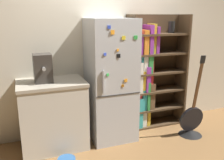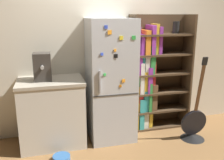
# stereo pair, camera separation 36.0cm
# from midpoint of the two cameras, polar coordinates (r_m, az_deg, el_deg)

# --- Properties ---
(ground_plane) EXTENTS (16.00, 16.00, 0.00)m
(ground_plane) POSITION_cam_midpoint_polar(r_m,az_deg,el_deg) (3.78, -2.35, -13.52)
(ground_plane) COLOR olive
(wall_back) EXTENTS (8.00, 0.05, 2.60)m
(wall_back) POSITION_cam_midpoint_polar(r_m,az_deg,el_deg) (3.81, -4.82, 7.34)
(wall_back) COLOR beige
(wall_back) RESTS_ON ground_plane
(refrigerator) EXTENTS (0.64, 0.65, 1.74)m
(refrigerator) POSITION_cam_midpoint_polar(r_m,az_deg,el_deg) (3.58, -3.18, -0.13)
(refrigerator) COLOR silver
(refrigerator) RESTS_ON ground_plane
(bookshelf) EXTENTS (0.96, 0.34, 1.79)m
(bookshelf) POSITION_cam_midpoint_polar(r_m,az_deg,el_deg) (3.99, 5.70, 0.94)
(bookshelf) COLOR #4C3823
(bookshelf) RESTS_ON ground_plane
(kitchen_counter) EXTENTS (0.88, 0.64, 0.93)m
(kitchen_counter) POSITION_cam_midpoint_polar(r_m,az_deg,el_deg) (3.56, -16.22, -7.61)
(kitchen_counter) COLOR beige
(kitchen_counter) RESTS_ON ground_plane
(espresso_machine) EXTENTS (0.23, 0.29, 0.37)m
(espresso_machine) POSITION_cam_midpoint_polar(r_m,az_deg,el_deg) (3.38, -18.54, 2.54)
(espresso_machine) COLOR #38332D
(espresso_machine) RESTS_ON kitchen_counter
(guitar) EXTENTS (0.39, 0.35, 1.25)m
(guitar) POSITION_cam_midpoint_polar(r_m,az_deg,el_deg) (3.97, 15.15, -9.78)
(guitar) COLOR black
(guitar) RESTS_ON ground_plane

